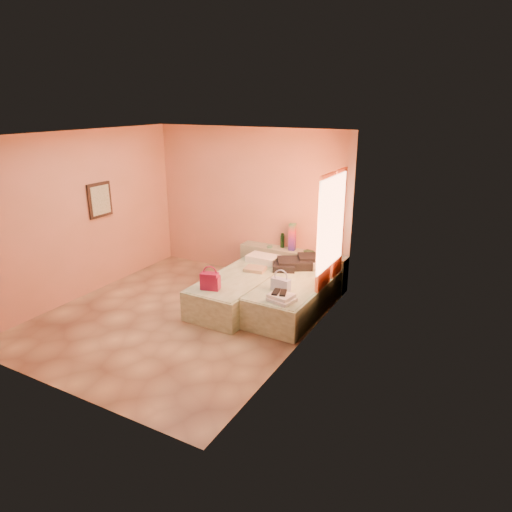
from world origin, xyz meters
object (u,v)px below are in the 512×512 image
at_px(headboard_ledge, 292,267).
at_px(water_bottle, 282,241).
at_px(bed_left, 241,290).
at_px(flower_vase, 328,249).
at_px(blue_handbag, 281,284).
at_px(towel_stack, 282,298).
at_px(magenta_handbag, 210,281).
at_px(green_book, 309,251).
at_px(bed_right, 295,296).

relative_size(headboard_ledge, water_bottle, 7.79).
bearing_deg(bed_left, flower_vase, 52.13).
distance_m(blue_handbag, towel_stack, 0.41).
xyz_separation_m(bed_left, towel_stack, (1.03, -0.58, 0.30)).
bearing_deg(towel_stack, headboard_ledge, 109.76).
bearing_deg(magenta_handbag, water_bottle, 66.87).
bearing_deg(headboard_ledge, magenta_handbag, -104.61).
relative_size(headboard_ledge, magenta_handbag, 7.14).
height_order(green_book, blue_handbag, blue_handbag).
bearing_deg(water_bottle, green_book, -1.94).
bearing_deg(bed_right, magenta_handbag, -138.37).
bearing_deg(towel_stack, blue_handbag, 118.05).
distance_m(bed_right, green_book, 1.19).
distance_m(bed_right, magenta_handbag, 1.41).
distance_m(bed_left, green_book, 1.51).
distance_m(bed_left, water_bottle, 1.41).
bearing_deg(blue_handbag, headboard_ledge, 112.41).
distance_m(bed_left, magenta_handbag, 0.80).
xyz_separation_m(bed_left, blue_handbag, (0.84, -0.22, 0.34)).
bearing_deg(green_book, bed_left, -105.69).
height_order(water_bottle, magenta_handbag, water_bottle).
xyz_separation_m(headboard_ledge, bed_left, (-0.38, -1.24, -0.08)).
height_order(bed_left, bed_right, same).
bearing_deg(blue_handbag, green_book, 100.92).
bearing_deg(bed_right, bed_left, -167.04).
xyz_separation_m(headboard_ledge, flower_vase, (0.66, 0.04, 0.45)).
distance_m(bed_left, towel_stack, 1.22).
distance_m(headboard_ledge, green_book, 0.46).
height_order(bed_right, blue_handbag, blue_handbag).
xyz_separation_m(bed_right, flower_vase, (0.13, 1.09, 0.52)).
bearing_deg(bed_left, green_book, 63.21).
distance_m(green_book, magenta_handbag, 2.14).
relative_size(bed_right, water_bottle, 7.60).
relative_size(headboard_ledge, green_book, 13.01).
bearing_deg(headboard_ledge, blue_handbag, -72.44).
bearing_deg(flower_vase, bed_right, -96.83).
height_order(bed_left, green_book, green_book).
bearing_deg(water_bottle, magenta_handbag, -97.59).
bearing_deg(bed_left, bed_right, 12.96).
bearing_deg(green_book, flower_vase, 11.07).
xyz_separation_m(flower_vase, blue_handbag, (-0.19, -1.50, -0.18)).
bearing_deg(flower_vase, magenta_handbag, -120.45).
relative_size(bed_left, water_bottle, 7.60).
distance_m(water_bottle, towel_stack, 2.09).
distance_m(bed_right, water_bottle, 1.45).
xyz_separation_m(headboard_ledge, water_bottle, (-0.24, 0.06, 0.46)).
xyz_separation_m(bed_right, water_bottle, (-0.76, 1.11, 0.53)).
relative_size(flower_vase, magenta_handbag, 0.84).
xyz_separation_m(flower_vase, towel_stack, (-0.00, -1.85, -0.22)).
height_order(green_book, magenta_handbag, magenta_handbag).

